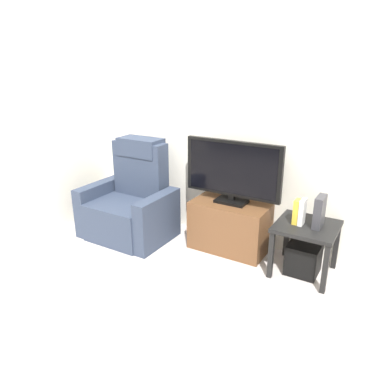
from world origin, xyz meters
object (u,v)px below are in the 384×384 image
book_middle (302,212)px  side_table (306,233)px  book_leftmost (297,212)px  television (232,171)px  subwoofer_box (303,259)px  game_console (319,212)px  recliner_armchair (131,203)px  tv_stand (230,226)px

book_middle → side_table: bearing=21.5°
book_leftmost → book_middle: (0.05, 0.00, 0.01)m
television → book_middle: (0.75, -0.11, -0.25)m
television → subwoofer_box: 1.08m
side_table → subwoofer_box: side_table is taller
television → book_middle: bearing=-8.5°
subwoofer_box → book_middle: (-0.05, -0.02, 0.47)m
book_leftmost → television: bearing=170.9°
subwoofer_box → book_middle: bearing=-158.5°
subwoofer_box → television: bearing=173.4°
television → game_console: size_ratio=3.56×
recliner_armchair → book_leftmost: bearing=-3.3°
side_table → television: bearing=173.4°
television → side_table: bearing=-6.6°
book_middle → book_leftmost: bearing=180.0°
tv_stand → book_middle: book_middle is taller
book_leftmost → subwoofer_box: bearing=11.3°
tv_stand → side_table: size_ratio=1.47×
side_table → game_console: game_console is taller
television → book_middle: 0.80m
subwoofer_box → book_leftmost: book_leftmost is taller
book_middle → game_console: bearing=12.0°
recliner_armchair → book_leftmost: size_ratio=4.75×
game_console → recliner_armchair: bearing=-175.1°
tv_stand → recliner_armchair: recliner_armchair is taller
television → side_table: (0.80, -0.09, -0.45)m
television → recliner_armchair: 1.25m
television → subwoofer_box: size_ratio=3.52×
book_middle → game_console: (0.14, 0.03, 0.02)m
recliner_armchair → book_leftmost: (1.82, 0.14, 0.23)m
book_leftmost → recliner_armchair: bearing=-175.5°
recliner_armchair → book_middle: recliner_armchair is taller
recliner_armchair → book_middle: bearing=-3.4°
book_leftmost → book_middle: size_ratio=0.95×
tv_stand → subwoofer_box: tv_stand is taller
game_console → subwoofer_box: bearing=-173.7°
television → book_leftmost: bearing=-9.1°
recliner_armchair → subwoofer_box: 1.94m
side_table → tv_stand: bearing=174.7°
subwoofer_box → game_console: size_ratio=1.01×
recliner_armchair → side_table: size_ratio=2.00×
side_table → book_middle: size_ratio=2.26×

